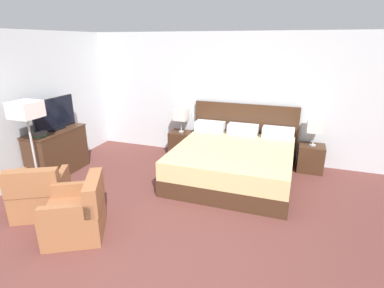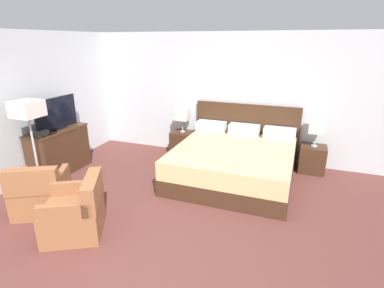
% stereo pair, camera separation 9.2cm
% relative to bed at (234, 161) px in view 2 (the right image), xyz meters
% --- Properties ---
extents(ground_plane, '(10.64, 10.64, 0.00)m').
position_rel_bed_xyz_m(ground_plane, '(-0.57, -2.50, -0.32)').
color(ground_plane, brown).
extents(wall_back, '(6.78, 0.06, 2.52)m').
position_rel_bed_xyz_m(wall_back, '(-0.57, 1.07, 0.94)').
color(wall_back, silver).
rests_on(wall_back, ground).
extents(wall_left, '(0.06, 5.35, 2.52)m').
position_rel_bed_xyz_m(wall_left, '(-3.39, -1.03, 0.94)').
color(wall_left, silver).
rests_on(wall_left, ground).
extents(bed, '(2.07, 2.12, 1.16)m').
position_rel_bed_xyz_m(bed, '(0.00, 0.00, 0.00)').
color(bed, '#422819').
rests_on(bed, ground).
extents(nightstand_left, '(0.46, 0.41, 0.51)m').
position_rel_bed_xyz_m(nightstand_left, '(-1.31, 0.78, -0.07)').
color(nightstand_left, '#422819').
rests_on(nightstand_left, ground).
extents(nightstand_right, '(0.46, 0.41, 0.51)m').
position_rel_bed_xyz_m(nightstand_right, '(1.31, 0.78, -0.07)').
color(nightstand_right, '#422819').
rests_on(nightstand_right, ground).
extents(table_lamp_left, '(0.27, 0.27, 0.51)m').
position_rel_bed_xyz_m(table_lamp_left, '(-1.31, 0.78, 0.57)').
color(table_lamp_left, '#B7B7BC').
rests_on(table_lamp_left, nightstand_left).
extents(table_lamp_right, '(0.27, 0.27, 0.51)m').
position_rel_bed_xyz_m(table_lamp_right, '(1.31, 0.78, 0.57)').
color(table_lamp_right, '#B7B7BC').
rests_on(table_lamp_right, nightstand_right).
extents(dresser, '(0.49, 1.12, 0.83)m').
position_rel_bed_xyz_m(dresser, '(-3.09, -0.88, 0.11)').
color(dresser, '#422819').
rests_on(dresser, ground).
extents(tv, '(0.18, 0.94, 0.57)m').
position_rel_bed_xyz_m(tv, '(-3.09, -0.82, 0.78)').
color(tv, black).
rests_on(tv, dresser).
extents(book_red_cover, '(0.19, 0.16, 0.03)m').
position_rel_bed_xyz_m(book_red_cover, '(-3.07, -1.24, 0.52)').
color(book_red_cover, '#2D7042').
rests_on(book_red_cover, dresser).
extents(book_blue_cover, '(0.25, 0.20, 0.03)m').
position_rel_bed_xyz_m(book_blue_cover, '(-3.08, -1.24, 0.55)').
color(book_blue_cover, '#383333').
rests_on(book_blue_cover, book_red_cover).
extents(book_small_top, '(0.24, 0.20, 0.03)m').
position_rel_bed_xyz_m(book_small_top, '(-3.07, -1.24, 0.58)').
color(book_small_top, '#383333').
rests_on(book_small_top, book_blue_cover).
extents(armchair_by_window, '(0.93, 0.93, 0.76)m').
position_rel_bed_xyz_m(armchair_by_window, '(-2.33, -2.07, -0.03)').
color(armchair_by_window, '#935B38').
rests_on(armchair_by_window, ground).
extents(armchair_companion, '(0.93, 0.93, 0.76)m').
position_rel_bed_xyz_m(armchair_companion, '(-1.49, -2.30, -0.03)').
color(armchair_companion, '#935B38').
rests_on(armchair_companion, ground).
extents(floor_lamp, '(0.38, 0.38, 1.49)m').
position_rel_bed_xyz_m(floor_lamp, '(-2.86, -1.59, 0.96)').
color(floor_lamp, '#B7B7BC').
rests_on(floor_lamp, ground).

